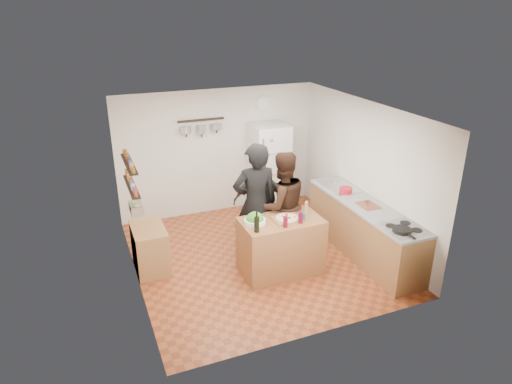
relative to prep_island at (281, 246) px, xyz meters
name	(u,v)px	position (x,y,z in m)	size (l,w,h in m)	color
room_shell	(250,180)	(-0.16, 0.94, 0.79)	(4.20, 4.20, 4.20)	brown
prep_island	(281,246)	(0.00, 0.00, 0.00)	(1.25, 0.72, 0.91)	brown
pizza_board	(287,219)	(0.08, -0.02, 0.47)	(0.42, 0.34, 0.02)	olive
pizza	(287,218)	(0.08, -0.02, 0.48)	(0.34, 0.34, 0.02)	beige
salad_bowl	(255,221)	(-0.42, 0.05, 0.49)	(0.33, 0.33, 0.07)	white
wine_bottle	(257,225)	(-0.50, -0.22, 0.57)	(0.08, 0.08, 0.23)	black
wine_glass_near	(285,222)	(-0.05, -0.24, 0.54)	(0.07, 0.07, 0.17)	#5D081D
wine_glass_far	(300,218)	(0.22, -0.20, 0.54)	(0.07, 0.07, 0.17)	#55071E
pepper_mill	(306,209)	(0.45, 0.05, 0.54)	(0.06, 0.06, 0.18)	olive
salt_canister	(303,216)	(0.30, -0.12, 0.51)	(0.07, 0.07, 0.12)	#1A4290
person_left	(255,204)	(-0.23, 0.50, 0.56)	(0.74, 0.48, 2.03)	black
person_center	(282,206)	(0.22, 0.47, 0.46)	(0.89, 0.70, 1.84)	black
person_back	(260,202)	(0.06, 0.98, 0.35)	(0.94, 0.39, 1.61)	#2E2B29
counter_run	(364,229)	(1.54, 0.00, -0.01)	(0.63, 2.63, 0.90)	#9E7042
stove_top	(404,229)	(1.54, -0.95, 0.46)	(0.60, 0.62, 0.02)	white
skillet	(402,230)	(1.44, -1.03, 0.49)	(0.27, 0.27, 0.05)	black
sink	(339,187)	(1.54, 0.85, 0.46)	(0.50, 0.80, 0.03)	silver
cutting_board	(368,206)	(1.54, -0.06, 0.46)	(0.30, 0.40, 0.02)	brown
red_bowl	(346,190)	(1.49, 0.54, 0.51)	(0.22, 0.22, 0.09)	red
fridge	(269,168)	(0.79, 2.30, 0.45)	(0.70, 0.68, 1.80)	white
wall_clock	(263,103)	(0.79, 2.63, 1.69)	(0.30, 0.30, 0.03)	silver
spice_shelf_lower	(132,186)	(-2.09, 0.75, 1.04)	(0.12, 1.00, 0.03)	black
spice_shelf_upper	(129,164)	(-2.09, 0.75, 1.40)	(0.12, 1.00, 0.03)	black
produce_basket	(136,208)	(-2.06, 0.75, 0.69)	(0.18, 0.35, 0.14)	silver
side_table	(150,248)	(-1.90, 0.86, -0.09)	(0.50, 0.80, 0.73)	#A67B45
pot_rack	(201,120)	(-0.51, 2.55, 1.49)	(0.90, 0.04, 0.04)	black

